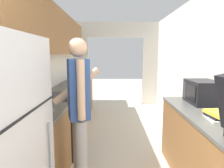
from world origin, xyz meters
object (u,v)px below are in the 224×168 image
(range_oven, at_px, (57,123))
(person, at_px, (79,112))
(microwave, at_px, (202,92))
(book_stack, at_px, (218,116))

(range_oven, distance_m, person, 1.18)
(microwave, bearing_deg, range_oven, 167.66)
(range_oven, distance_m, microwave, 2.19)
(person, height_order, book_stack, person)
(person, relative_size, microwave, 3.40)
(range_oven, bearing_deg, book_stack, -30.36)
(microwave, relative_size, book_stack, 1.65)
(person, height_order, microwave, person)
(person, bearing_deg, range_oven, 9.15)
(person, distance_m, microwave, 1.64)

